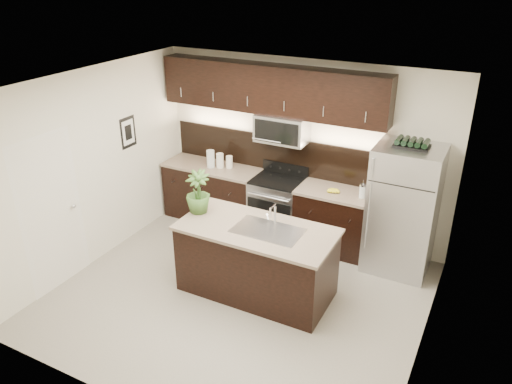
# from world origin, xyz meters

# --- Properties ---
(ground) EXTENTS (4.50, 4.50, 0.00)m
(ground) POSITION_xyz_m (0.00, 0.00, 0.00)
(ground) COLOR gray
(ground) RESTS_ON ground
(room_walls) EXTENTS (4.52, 4.02, 2.71)m
(room_walls) POSITION_xyz_m (-0.11, -0.04, 1.70)
(room_walls) COLOR silver
(room_walls) RESTS_ON ground
(counter_run) EXTENTS (3.51, 0.65, 0.94)m
(counter_run) POSITION_xyz_m (-0.46, 1.69, 0.47)
(counter_run) COLOR black
(counter_run) RESTS_ON ground
(upper_fixtures) EXTENTS (3.49, 0.40, 1.66)m
(upper_fixtures) POSITION_xyz_m (-0.43, 1.84, 2.14)
(upper_fixtures) COLOR black
(upper_fixtures) RESTS_ON counter_run
(island) EXTENTS (1.96, 0.96, 0.94)m
(island) POSITION_xyz_m (0.16, 0.20, 0.47)
(island) COLOR black
(island) RESTS_ON ground
(sink_faucet) EXTENTS (0.84, 0.50, 0.28)m
(sink_faucet) POSITION_xyz_m (0.31, 0.21, 0.96)
(sink_faucet) COLOR silver
(sink_faucet) RESTS_ON island
(refrigerator) EXTENTS (0.86, 0.78, 1.78)m
(refrigerator) POSITION_xyz_m (1.63, 1.63, 0.89)
(refrigerator) COLOR #B2B2B7
(refrigerator) RESTS_ON ground
(wine_rack) EXTENTS (0.44, 0.27, 0.10)m
(wine_rack) POSITION_xyz_m (1.63, 1.63, 1.83)
(wine_rack) COLOR black
(wine_rack) RESTS_ON refrigerator
(plant) EXTENTS (0.37, 0.37, 0.57)m
(plant) POSITION_xyz_m (-0.72, 0.25, 1.22)
(plant) COLOR #355823
(plant) RESTS_ON island
(canisters) EXTENTS (0.39, 0.22, 0.28)m
(canisters) POSITION_xyz_m (-1.30, 1.68, 1.06)
(canisters) COLOR silver
(canisters) RESTS_ON counter_run
(french_press) EXTENTS (0.09, 0.09, 0.26)m
(french_press) POSITION_xyz_m (1.06, 1.64, 1.04)
(french_press) COLOR silver
(french_press) RESTS_ON counter_run
(bananas) EXTENTS (0.22, 0.19, 0.06)m
(bananas) POSITION_xyz_m (0.60, 1.61, 0.97)
(bananas) COLOR yellow
(bananas) RESTS_ON counter_run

